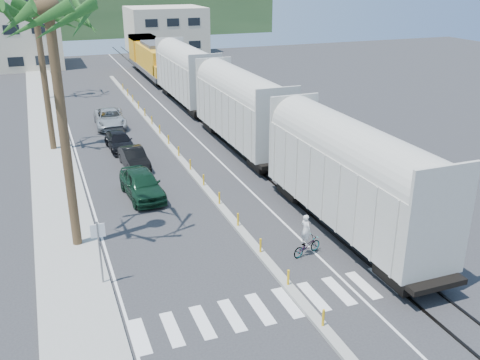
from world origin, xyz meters
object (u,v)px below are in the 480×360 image
object	(u,v)px
car_second	(134,158)
cyclist	(307,242)
street_sign	(99,244)
car_lead	(142,184)

from	to	relation	value
car_second	cyclist	xyz separation A→B (m)	(5.38, -14.98, -0.02)
street_sign	car_second	xyz separation A→B (m)	(3.96, 14.24, -1.31)
car_second	street_sign	bearing A→B (deg)	-109.62
cyclist	street_sign	bearing A→B (deg)	67.82
car_lead	cyclist	world-z (taller)	cyclist
street_sign	car_lead	xyz separation A→B (m)	(3.47, 8.90, -1.15)
street_sign	cyclist	distance (m)	9.46
street_sign	cyclist	size ratio (longest dim) A/B	1.44
street_sign	car_lead	distance (m)	9.62
car_lead	street_sign	bearing A→B (deg)	-115.14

